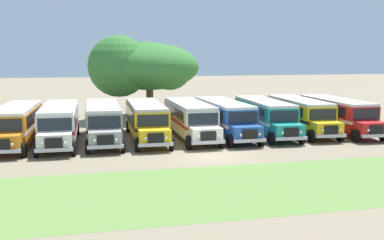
{
  "coord_description": "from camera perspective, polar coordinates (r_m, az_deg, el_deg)",
  "views": [
    {
      "loc": [
        -8.19,
        -28.93,
        6.68
      ],
      "look_at": [
        0.0,
        5.68,
        1.6
      ],
      "focal_mm": 43.22,
      "sensor_mm": 36.0,
      "label": 1
    }
  ],
  "objects": [
    {
      "name": "foreground_grass_strip",
      "position": [
        23.99,
        7.28,
        -8.1
      ],
      "size": [
        80.0,
        9.02,
        0.01
      ],
      "primitive_type": "cube",
      "color": "olive",
      "rests_on": "ground_plane"
    },
    {
      "name": "parked_bus_slot_6",
      "position": [
        39.44,
        8.99,
        0.6
      ],
      "size": [
        3.12,
        10.9,
        2.82
      ],
      "rotation": [
        0.0,
        0.0,
        -1.62
      ],
      "color": "teal",
      "rests_on": "ground_plane"
    },
    {
      "name": "parked_bus_slot_4",
      "position": [
        37.42,
        -0.27,
        0.29
      ],
      "size": [
        2.71,
        10.84,
        2.82
      ],
      "rotation": [
        0.0,
        0.0,
        -1.57
      ],
      "color": "silver",
      "rests_on": "ground_plane"
    },
    {
      "name": "parked_bus_slot_8",
      "position": [
        42.01,
        17.51,
        0.78
      ],
      "size": [
        2.88,
        10.86,
        2.82
      ],
      "rotation": [
        0.0,
        0.0,
        -1.59
      ],
      "color": "red",
      "rests_on": "ground_plane"
    },
    {
      "name": "parked_bus_slot_5",
      "position": [
        38.14,
        4.07,
        0.42
      ],
      "size": [
        2.81,
        10.85,
        2.82
      ],
      "rotation": [
        0.0,
        0.0,
        -1.56
      ],
      "color": "#23519E",
      "rests_on": "ground_plane"
    },
    {
      "name": "broad_shade_tree",
      "position": [
        48.9,
        -5.93,
        6.6
      ],
      "size": [
        11.55,
        10.2,
        8.58
      ],
      "color": "brown",
      "rests_on": "ground_plane"
    },
    {
      "name": "parked_bus_slot_3",
      "position": [
        36.83,
        -5.67,
        0.13
      ],
      "size": [
        2.89,
        10.86,
        2.82
      ],
      "rotation": [
        0.0,
        0.0,
        -1.59
      ],
      "color": "yellow",
      "rests_on": "ground_plane"
    },
    {
      "name": "parked_bus_slot_0",
      "position": [
        36.84,
        -20.79,
        -0.36
      ],
      "size": [
        3.1,
        10.89,
        2.82
      ],
      "rotation": [
        0.0,
        0.0,
        -1.62
      ],
      "color": "orange",
      "rests_on": "ground_plane"
    },
    {
      "name": "parked_bus_slot_2",
      "position": [
        36.59,
        -10.93,
        -0.03
      ],
      "size": [
        2.84,
        10.86,
        2.82
      ],
      "rotation": [
        0.0,
        0.0,
        -1.59
      ],
      "color": "#9E9993",
      "rests_on": "ground_plane"
    },
    {
      "name": "ground_plane",
      "position": [
        30.8,
        2.44,
        -4.41
      ],
      "size": [
        220.0,
        220.0,
        0.0
      ],
      "primitive_type": "plane",
      "color": "#84755B"
    },
    {
      "name": "parked_bus_slot_1",
      "position": [
        36.31,
        -16.05,
        -0.26
      ],
      "size": [
        2.86,
        10.86,
        2.82
      ],
      "rotation": [
        0.0,
        0.0,
        -1.59
      ],
      "color": "silver",
      "rests_on": "ground_plane"
    },
    {
      "name": "parked_bus_slot_7",
      "position": [
        41.09,
        13.18,
        0.78
      ],
      "size": [
        3.13,
        10.9,
        2.82
      ],
      "rotation": [
        0.0,
        0.0,
        -1.62
      ],
      "color": "yellow",
      "rests_on": "ground_plane"
    }
  ]
}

